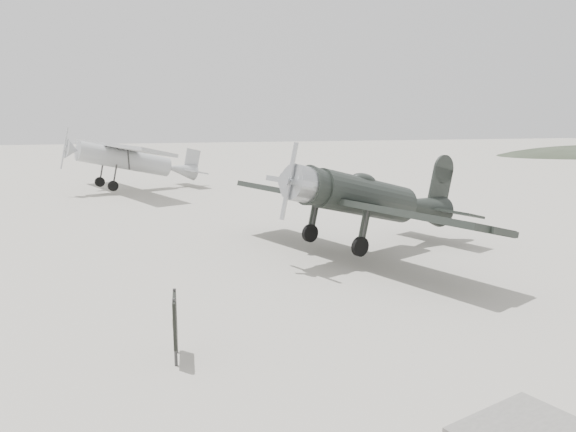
# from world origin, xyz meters

# --- Properties ---
(ground) EXTENTS (160.00, 160.00, 0.00)m
(ground) POSITION_xyz_m (0.00, 0.00, 0.00)
(ground) COLOR gray
(ground) RESTS_ON ground
(lowwing_monoplane) EXTENTS (8.51, 11.19, 3.68)m
(lowwing_monoplane) POSITION_xyz_m (4.97, 1.73, 1.95)
(lowwing_monoplane) COLOR black
(lowwing_monoplane) RESTS_ON ground
(highwing_monoplane) EXTENTS (9.19, 12.37, 3.58)m
(highwing_monoplane) POSITION_xyz_m (-3.73, 20.79, 2.24)
(highwing_monoplane) COLOR #A0A3A6
(highwing_monoplane) RESTS_ON ground
(sign_board) EXTENTS (0.13, 0.96, 1.39)m
(sign_board) POSITION_xyz_m (-2.24, -5.57, 0.83)
(sign_board) COLOR #333333
(sign_board) RESTS_ON ground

